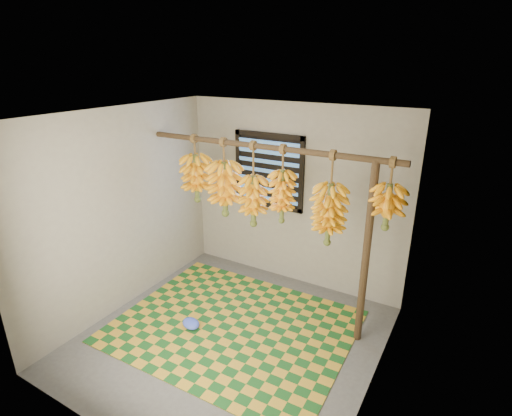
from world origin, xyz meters
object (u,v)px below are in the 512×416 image
Objects in this scene: support_post at (366,257)px; woven_mat at (233,326)px; banana_bunch_b at (225,189)px; banana_bunch_f at (387,207)px; banana_bunch_e at (329,215)px; banana_bunch_a at (196,178)px; banana_bunch_c at (253,201)px; plastic_bag at (191,323)px; banana_bunch_d at (282,197)px.

support_post is 0.78× the size of woven_mat.
banana_bunch_b is 1.31× the size of banana_bunch_f.
banana_bunch_e is 0.60m from banana_bunch_f.
banana_bunch_a is 0.82× the size of banana_bunch_e.
banana_bunch_c is (-1.32, 0.00, 0.37)m from support_post.
plastic_bag reaches higher than woven_mat.
banana_bunch_f is at bearing 0.00° from support_post.
banana_bunch_f reaches higher than woven_mat.
banana_bunch_d is (0.36, -0.00, 0.11)m from banana_bunch_c.
support_post is at bearing -0.00° from banana_bunch_e.
banana_bunch_e reaches higher than woven_mat.
support_post is 8.58× the size of plastic_bag.
banana_bunch_a is at bearing 119.33° from plastic_bag.
plastic_bag is 1.99m from banana_bunch_e.
woven_mat is 2.55× the size of banana_bunch_e.
support_post is 2.15× the size of banana_bunch_b.
banana_bunch_e is at bearing 0.00° from banana_bunch_a.
support_post is 2.09m from plastic_bag.
banana_bunch_c is at bearing 180.00° from support_post.
banana_bunch_f is (1.44, 0.52, 1.56)m from woven_mat.
banana_bunch_c is at bearing -180.00° from banana_bunch_e.
plastic_bag is at bearing -148.56° from banana_bunch_e.
banana_bunch_e reaches higher than plastic_bag.
plastic_bag is 1.78m from banana_bunch_d.
banana_bunch_b is 1.87m from banana_bunch_f.
banana_bunch_b is 0.75m from banana_bunch_d.
banana_bunch_a and banana_bunch_c have the same top height.
support_post is at bearing 21.79° from woven_mat.
plastic_bag is at bearing -146.84° from woven_mat.
banana_bunch_f is (2.28, 0.00, 0.05)m from banana_bunch_a.
banana_bunch_c is (0.81, -0.00, -0.15)m from banana_bunch_a.
woven_mat is 1.80m from banana_bunch_a.
woven_mat is 2.62× the size of banana_bunch_c.
woven_mat is at bearing -122.57° from banana_bunch_d.
woven_mat is 1.59m from banana_bunch_b.
banana_bunch_b is 0.92× the size of banana_bunch_e.
banana_bunch_b and banana_bunch_c have the same top height.
banana_bunch_e and banana_bunch_f have the same top height.
banana_bunch_b is (0.42, -0.00, -0.07)m from banana_bunch_a.
woven_mat is 11.03× the size of plastic_bag.
banana_bunch_e is at bearing 31.44° from plastic_bag.
banana_bunch_c reaches higher than woven_mat.
banana_bunch_a reaches higher than support_post.
plastic_bag is 1.57m from banana_bunch_c.
plastic_bag is 0.23× the size of banana_bunch_e.
support_post is at bearing 24.70° from plastic_bag.
banana_bunch_e is at bearing 0.00° from banana_bunch_b.
support_post is 1.98× the size of banana_bunch_e.
woven_mat is 3.62× the size of banana_bunch_f.
banana_bunch_c is 0.98× the size of banana_bunch_e.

